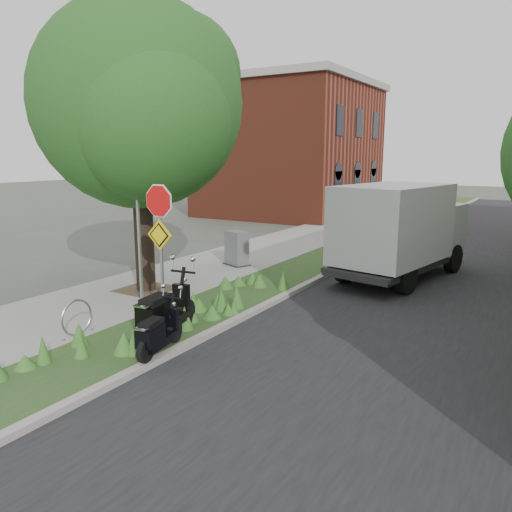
{
  "coord_description": "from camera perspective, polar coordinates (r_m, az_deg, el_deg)",
  "views": [
    {
      "loc": [
        5.55,
        -7.06,
        3.79
      ],
      "look_at": [
        -0.8,
        3.4,
        1.3
      ],
      "focal_mm": 35.0,
      "sensor_mm": 36.0,
      "label": 1
    }
  ],
  "objects": [
    {
      "name": "road",
      "position": [
        17.66,
        22.22,
        -1.74
      ],
      "size": [
        7.0,
        60.0,
        0.01
      ],
      "primitive_type": "cube",
      "color": "black",
      "rests_on": "ground"
    },
    {
      "name": "bare_post",
      "position": [
        12.56,
        -13.29,
        3.56
      ],
      "size": [
        0.08,
        0.08,
        4.0
      ],
      "color": "#A5A8AD",
      "rests_on": "ground"
    },
    {
      "name": "street_tree_main",
      "position": [
        13.86,
        -13.33,
        15.4
      ],
      "size": [
        6.21,
        5.54,
        7.66
      ],
      "color": "black",
      "rests_on": "ground"
    },
    {
      "name": "ground",
      "position": [
        9.75,
        -6.5,
        -11.46
      ],
      "size": [
        120.0,
        120.0,
        0.0
      ],
      "primitive_type": "plane",
      "color": "#4C5147",
      "rests_on": "ground"
    },
    {
      "name": "brick_building",
      "position": [
        32.73,
        3.99,
        12.22
      ],
      "size": [
        9.4,
        10.4,
        8.3
      ],
      "color": "maroon",
      "rests_on": "ground"
    },
    {
      "name": "bike_hoop",
      "position": [
        10.98,
        -19.83,
        -6.65
      ],
      "size": [
        0.06,
        0.78,
        0.77
      ],
      "color": "#A5A8AD",
      "rests_on": "ground"
    },
    {
      "name": "kerb_near",
      "position": [
        18.48,
        11.5,
        -0.36
      ],
      "size": [
        0.2,
        60.0,
        0.13
      ],
      "primitive_type": "cube",
      "color": "#9E9991",
      "rests_on": "ground"
    },
    {
      "name": "sidewalk_near",
      "position": [
        20.02,
        1.37,
        0.77
      ],
      "size": [
        3.5,
        60.0,
        0.12
      ],
      "primitive_type": "cube",
      "color": "gray",
      "rests_on": "ground"
    },
    {
      "name": "scooter_far",
      "position": [
        9.55,
        -11.36,
        -9.08
      ],
      "size": [
        0.51,
        1.5,
        0.72
      ],
      "color": "black",
      "rests_on": "ground"
    },
    {
      "name": "sign_assembly",
      "position": [
        10.43,
        -10.93,
        3.23
      ],
      "size": [
        0.94,
        0.08,
        3.22
      ],
      "color": "#A5A8AD",
      "rests_on": "ground"
    },
    {
      "name": "scooter_near",
      "position": [
        10.27,
        -10.74,
        -6.92
      ],
      "size": [
        0.59,
        1.99,
        0.95
      ],
      "color": "black",
      "rests_on": "ground"
    },
    {
      "name": "box_truck",
      "position": [
        15.87,
        16.15,
        3.21
      ],
      "size": [
        3.08,
        5.8,
        2.49
      ],
      "color": "#262628",
      "rests_on": "ground"
    },
    {
      "name": "utility_cabinet",
      "position": [
        16.82,
        -2.24,
        0.82
      ],
      "size": [
        1.01,
        0.85,
        1.16
      ],
      "color": "#262628",
      "rests_on": "ground"
    },
    {
      "name": "verge",
      "position": [
        18.83,
        8.64,
        -0.05
      ],
      "size": [
        2.0,
        60.0,
        0.12
      ],
      "primitive_type": "cube",
      "color": "#25441D",
      "rests_on": "ground"
    }
  ]
}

